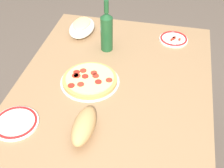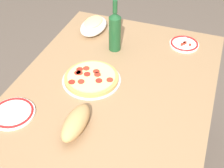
{
  "view_description": "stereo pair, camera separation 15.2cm",
  "coord_description": "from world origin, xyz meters",
  "px_view_note": "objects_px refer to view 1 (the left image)",
  "views": [
    {
      "loc": [
        1.12,
        0.24,
        1.79
      ],
      "look_at": [
        0.0,
        0.0,
        0.79
      ],
      "focal_mm": 49.3,
      "sensor_mm": 36.0,
      "label": 1
    },
    {
      "loc": [
        1.08,
        0.39,
        1.79
      ],
      "look_at": [
        0.0,
        0.0,
        0.79
      ],
      "focal_mm": 49.3,
      "sensor_mm": 36.0,
      "label": 2
    }
  ],
  "objects_px": {
    "dining_table": "(112,105)",
    "side_plate_near": "(16,123)",
    "bread_loaf": "(84,126)",
    "baked_pasta_dish": "(82,27)",
    "pepperoni_pizza": "(90,80)",
    "wine_bottle": "(107,31)",
    "side_plate_far": "(174,39)"
  },
  "relations": [
    {
      "from": "side_plate_far",
      "to": "bread_loaf",
      "type": "bearing_deg",
      "value": -21.97
    },
    {
      "from": "pepperoni_pizza",
      "to": "bread_loaf",
      "type": "height_order",
      "value": "bread_loaf"
    },
    {
      "from": "side_plate_near",
      "to": "side_plate_far",
      "type": "relative_size",
      "value": 1.18
    },
    {
      "from": "baked_pasta_dish",
      "to": "side_plate_far",
      "type": "distance_m",
      "value": 0.57
    },
    {
      "from": "bread_loaf",
      "to": "wine_bottle",
      "type": "bearing_deg",
      "value": -175.69
    },
    {
      "from": "dining_table",
      "to": "wine_bottle",
      "type": "xyz_separation_m",
      "value": [
        -0.33,
        -0.1,
        0.24
      ]
    },
    {
      "from": "dining_table",
      "to": "baked_pasta_dish",
      "type": "bearing_deg",
      "value": -148.17
    },
    {
      "from": "baked_pasta_dish",
      "to": "bread_loaf",
      "type": "xyz_separation_m",
      "value": [
        0.78,
        0.24,
        0.0
      ]
    },
    {
      "from": "baked_pasta_dish",
      "to": "side_plate_near",
      "type": "height_order",
      "value": "baked_pasta_dish"
    },
    {
      "from": "side_plate_near",
      "to": "wine_bottle",
      "type": "bearing_deg",
      "value": 158.13
    },
    {
      "from": "pepperoni_pizza",
      "to": "baked_pasta_dish",
      "type": "xyz_separation_m",
      "value": [
        -0.45,
        -0.18,
        0.03
      ]
    },
    {
      "from": "baked_pasta_dish",
      "to": "side_plate_near",
      "type": "bearing_deg",
      "value": -5.02
    },
    {
      "from": "pepperoni_pizza",
      "to": "side_plate_far",
      "type": "xyz_separation_m",
      "value": [
        -0.49,
        0.39,
        -0.01
      ]
    },
    {
      "from": "pepperoni_pizza",
      "to": "wine_bottle",
      "type": "xyz_separation_m",
      "value": [
        -0.31,
        0.02,
        0.11
      ]
    },
    {
      "from": "side_plate_far",
      "to": "baked_pasta_dish",
      "type": "bearing_deg",
      "value": -86.52
    },
    {
      "from": "dining_table",
      "to": "pepperoni_pizza",
      "type": "xyz_separation_m",
      "value": [
        -0.02,
        -0.12,
        0.13
      ]
    },
    {
      "from": "dining_table",
      "to": "side_plate_near",
      "type": "xyz_separation_m",
      "value": [
        0.32,
        -0.37,
        0.12
      ]
    },
    {
      "from": "baked_pasta_dish",
      "to": "wine_bottle",
      "type": "height_order",
      "value": "wine_bottle"
    },
    {
      "from": "side_plate_near",
      "to": "bread_loaf",
      "type": "height_order",
      "value": "bread_loaf"
    },
    {
      "from": "dining_table",
      "to": "side_plate_near",
      "type": "relative_size",
      "value": 6.71
    },
    {
      "from": "side_plate_far",
      "to": "pepperoni_pizza",
      "type": "bearing_deg",
      "value": -38.89
    },
    {
      "from": "baked_pasta_dish",
      "to": "bread_loaf",
      "type": "distance_m",
      "value": 0.82
    },
    {
      "from": "baked_pasta_dish",
      "to": "pepperoni_pizza",
      "type": "bearing_deg",
      "value": 21.1
    },
    {
      "from": "wine_bottle",
      "to": "side_plate_near",
      "type": "height_order",
      "value": "wine_bottle"
    },
    {
      "from": "wine_bottle",
      "to": "side_plate_near",
      "type": "bearing_deg",
      "value": -21.87
    },
    {
      "from": "pepperoni_pizza",
      "to": "bread_loaf",
      "type": "distance_m",
      "value": 0.33
    },
    {
      "from": "dining_table",
      "to": "bread_loaf",
      "type": "distance_m",
      "value": 0.34
    },
    {
      "from": "side_plate_near",
      "to": "baked_pasta_dish",
      "type": "bearing_deg",
      "value": 174.98
    },
    {
      "from": "dining_table",
      "to": "baked_pasta_dish",
      "type": "relative_size",
      "value": 5.71
    },
    {
      "from": "dining_table",
      "to": "side_plate_far",
      "type": "relative_size",
      "value": 7.91
    },
    {
      "from": "dining_table",
      "to": "pepperoni_pizza",
      "type": "height_order",
      "value": "pepperoni_pizza"
    },
    {
      "from": "dining_table",
      "to": "side_plate_near",
      "type": "distance_m",
      "value": 0.5
    }
  ]
}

